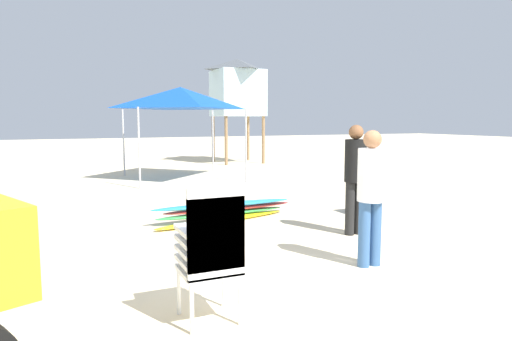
% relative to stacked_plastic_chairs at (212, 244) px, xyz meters
% --- Properties ---
extents(ground, '(80.00, 80.00, 0.00)m').
position_rel_stacked_plastic_chairs_xyz_m(ground, '(0.80, 0.41, -0.70)').
color(ground, beige).
extents(stacked_plastic_chairs, '(0.48, 0.48, 1.20)m').
position_rel_stacked_plastic_chairs_xyz_m(stacked_plastic_chairs, '(0.00, 0.00, 0.00)').
color(stacked_plastic_chairs, white).
rests_on(stacked_plastic_chairs, ground).
extents(surfboard_pile, '(2.61, 0.82, 0.32)m').
position_rel_stacked_plastic_chairs_xyz_m(surfboard_pile, '(1.43, 3.69, -0.54)').
color(surfboard_pile, yellow).
rests_on(surfboard_pile, ground).
extents(lifeguard_near_left, '(0.32, 0.32, 1.65)m').
position_rel_stacked_plastic_chairs_xyz_m(lifeguard_near_left, '(2.91, 2.01, 0.25)').
color(lifeguard_near_left, black).
rests_on(lifeguard_near_left, ground).
extents(lifeguard_near_center, '(0.32, 0.32, 1.61)m').
position_rel_stacked_plastic_chairs_xyz_m(lifeguard_near_center, '(2.18, 0.71, 0.22)').
color(lifeguard_near_center, '#33598C').
rests_on(lifeguard_near_center, ground).
extents(popup_canopy, '(2.94, 2.94, 2.66)m').
position_rel_stacked_plastic_chairs_xyz_m(popup_canopy, '(2.15, 9.39, 1.65)').
color(popup_canopy, '#B2B2B7').
rests_on(popup_canopy, ground).
extents(lifeguard_tower, '(1.98, 1.98, 4.12)m').
position_rel_stacked_plastic_chairs_xyz_m(lifeguard_tower, '(5.50, 13.42, 2.30)').
color(lifeguard_tower, olive).
rests_on(lifeguard_tower, ground).
extents(traffic_cone_near, '(0.34, 0.34, 0.49)m').
position_rel_stacked_plastic_chairs_xyz_m(traffic_cone_near, '(0.83, 1.85, -0.45)').
color(traffic_cone_near, orange).
rests_on(traffic_cone_near, ground).
extents(cooler_box, '(0.46, 0.39, 0.40)m').
position_rel_stacked_plastic_chairs_xyz_m(cooler_box, '(3.99, 3.21, -0.50)').
color(cooler_box, blue).
rests_on(cooler_box, ground).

